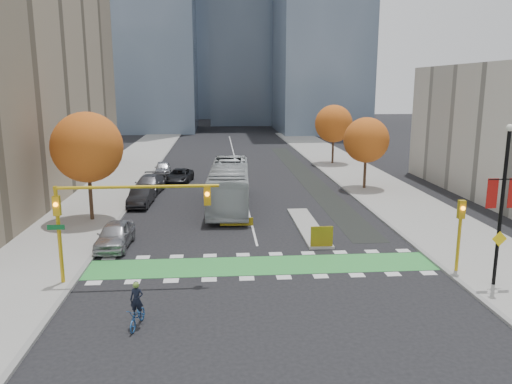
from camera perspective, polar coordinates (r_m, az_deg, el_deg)
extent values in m
plane|color=black|center=(27.42, 1.00, -9.48)|extent=(300.00, 300.00, 0.00)
cube|color=gray|center=(47.77, -17.73, -0.57)|extent=(7.00, 120.00, 0.15)
cube|color=gray|center=(49.14, 14.58, -0.04)|extent=(7.00, 120.00, 0.15)
cube|color=gray|center=(47.08, -13.58, -0.51)|extent=(0.30, 120.00, 0.16)
cube|color=gray|center=(48.11, 10.64, -0.11)|extent=(0.30, 120.00, 0.16)
cube|color=green|center=(28.82, 0.71, -8.38)|extent=(20.00, 3.00, 0.01)
cube|color=silver|center=(66.20, -2.29, 3.35)|extent=(0.15, 70.00, 0.01)
cube|color=black|center=(57.16, 5.64, 1.90)|extent=(2.50, 50.00, 0.01)
cube|color=gray|center=(36.39, 5.94, -3.92)|extent=(1.60, 10.00, 0.16)
cube|color=yellow|center=(31.67, 7.52, -5.06)|extent=(1.40, 0.12, 1.30)
cylinder|color=#332114|center=(39.30, -18.44, 0.53)|extent=(0.28, 0.28, 5.25)
sphere|color=#B05715|center=(38.84, -18.73, 4.87)|extent=(5.20, 5.20, 5.20)
cylinder|color=#332114|center=(50.15, 12.36, 2.87)|extent=(0.28, 0.28, 4.55)
sphere|color=#B05715|center=(49.81, 12.50, 5.82)|extent=(4.40, 4.40, 4.40)
cylinder|color=#332114|center=(65.57, 8.79, 5.29)|extent=(0.28, 0.28, 4.90)
sphere|color=#B05715|center=(65.30, 8.87, 7.73)|extent=(4.80, 4.80, 4.80)
cylinder|color=#BF9914|center=(27.20, -21.55, -4.75)|extent=(0.20, 0.20, 5.20)
cylinder|color=#BF9914|center=(25.70, -13.44, 0.57)|extent=(8.20, 0.16, 0.16)
cube|color=#BF9914|center=(26.81, -21.82, -1.47)|extent=(0.35, 0.28, 1.00)
sphere|color=orange|center=(26.62, -21.95, -1.35)|extent=(0.22, 0.22, 0.22)
cube|color=#BF9914|center=(25.49, -5.59, -0.39)|extent=(0.35, 0.28, 1.00)
sphere|color=orange|center=(25.29, -5.60, -0.26)|extent=(0.22, 0.22, 0.22)
cube|color=#0C5926|center=(26.68, -21.90, -3.76)|extent=(0.85, 0.04, 0.25)
cylinder|color=#BF9914|center=(29.20, 22.17, -4.90)|extent=(0.18, 0.18, 4.00)
cube|color=#BF9914|center=(28.79, 22.42, -1.85)|extent=(0.35, 0.28, 1.00)
sphere|color=orange|center=(28.61, 22.60, -1.74)|extent=(0.22, 0.22, 0.22)
cylinder|color=black|center=(27.48, 26.21, -1.97)|extent=(0.18, 0.18, 8.00)
sphere|color=silver|center=(26.87, 27.02, 6.55)|extent=(0.36, 0.36, 0.36)
cylinder|color=black|center=(27.17, 26.52, 1.31)|extent=(1.60, 0.06, 0.06)
cube|color=#9B120E|center=(27.02, 25.38, -0.15)|extent=(0.55, 0.03, 1.50)
cube|color=yellow|center=(27.73, 26.06, -4.83)|extent=(0.78, 0.04, 0.78)
imported|color=#1E4C8B|center=(22.42, -13.38, -13.69)|extent=(0.91, 1.83, 0.92)
imported|color=black|center=(22.10, -13.48, -11.86)|extent=(0.63, 0.47, 1.56)
sphere|color=#597F2D|center=(21.84, -13.56, -10.30)|extent=(0.27, 0.27, 0.27)
imported|color=#ABB1B3|center=(41.95, -3.07, 0.78)|extent=(3.83, 13.49, 3.72)
imported|color=#9D9EA3|center=(32.89, -15.81, -4.73)|extent=(2.09, 4.87, 1.64)
imported|color=black|center=(43.61, -12.99, -0.50)|extent=(1.89, 4.90, 1.59)
imported|color=#55555B|center=(48.45, -12.15, 0.84)|extent=(2.96, 6.03, 1.69)
imported|color=black|center=(53.10, -8.77, 1.81)|extent=(3.04, 5.45, 1.44)
imported|color=#ABACB0|center=(58.20, -10.59, 2.69)|extent=(2.12, 4.59, 1.52)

